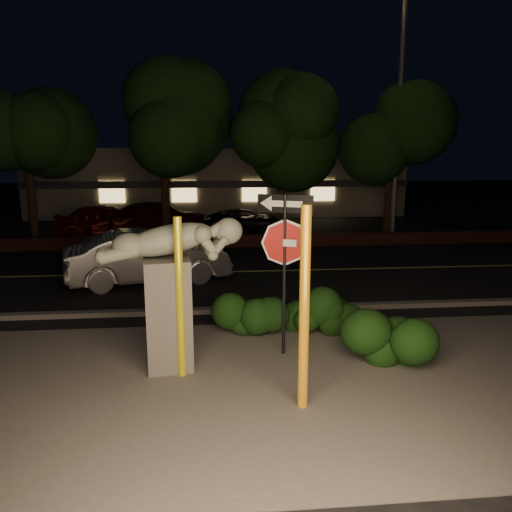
# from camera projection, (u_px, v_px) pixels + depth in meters

# --- Properties ---
(ground) EXTENTS (90.00, 90.00, 0.00)m
(ground) POSITION_uv_depth(u_px,v_px,m) (226.00, 254.00, 19.05)
(ground) COLOR black
(ground) RESTS_ON ground
(patio) EXTENTS (14.00, 6.00, 0.02)m
(patio) POSITION_uv_depth(u_px,v_px,m) (251.00, 385.00, 8.33)
(patio) COLOR #4C4944
(patio) RESTS_ON ground
(road) EXTENTS (80.00, 8.00, 0.01)m
(road) POSITION_uv_depth(u_px,v_px,m) (230.00, 272.00, 16.13)
(road) COLOR black
(road) RESTS_ON ground
(lane_marking) EXTENTS (80.00, 0.12, 0.00)m
(lane_marking) POSITION_uv_depth(u_px,v_px,m) (230.00, 272.00, 16.12)
(lane_marking) COLOR #BEBD4C
(lane_marking) RESTS_ON road
(curb) EXTENTS (80.00, 0.25, 0.12)m
(curb) POSITION_uv_depth(u_px,v_px,m) (237.00, 310.00, 12.12)
(curb) COLOR #4C4944
(curb) RESTS_ON ground
(brick_wall) EXTENTS (40.00, 0.35, 0.50)m
(brick_wall) POSITION_uv_depth(u_px,v_px,m) (225.00, 241.00, 20.26)
(brick_wall) COLOR #4C2318
(brick_wall) RESTS_ON ground
(parking_lot) EXTENTS (40.00, 12.00, 0.01)m
(parking_lot) POSITION_uv_depth(u_px,v_px,m) (221.00, 226.00, 25.87)
(parking_lot) COLOR black
(parking_lot) RESTS_ON ground
(building) EXTENTS (22.00, 10.20, 4.00)m
(building) POSITION_uv_depth(u_px,v_px,m) (218.00, 179.00, 33.23)
(building) COLOR gray
(building) RESTS_ON ground
(tree_far_a) EXTENTS (4.60, 4.60, 7.43)m
(tree_far_a) POSITION_uv_depth(u_px,v_px,m) (24.00, 113.00, 20.12)
(tree_far_a) COLOR black
(tree_far_a) RESTS_ON ground
(tree_far_b) EXTENTS (5.20, 5.20, 8.41)m
(tree_far_b) POSITION_uv_depth(u_px,v_px,m) (161.00, 97.00, 20.68)
(tree_far_b) COLOR black
(tree_far_b) RESTS_ON ground
(tree_far_c) EXTENTS (4.80, 4.80, 7.84)m
(tree_far_c) POSITION_uv_depth(u_px,v_px,m) (282.00, 107.00, 20.84)
(tree_far_c) COLOR black
(tree_far_c) RESTS_ON ground
(tree_far_d) EXTENTS (4.40, 4.40, 7.42)m
(tree_far_d) POSITION_uv_depth(u_px,v_px,m) (393.00, 114.00, 21.85)
(tree_far_d) COLOR black
(tree_far_d) RESTS_ON ground
(yellow_pole_left) EXTENTS (0.14, 0.14, 2.80)m
(yellow_pole_left) POSITION_uv_depth(u_px,v_px,m) (180.00, 299.00, 8.41)
(yellow_pole_left) COLOR yellow
(yellow_pole_left) RESTS_ON ground
(yellow_pole_right) EXTENTS (0.16, 0.16, 3.10)m
(yellow_pole_right) POSITION_uv_depth(u_px,v_px,m) (304.00, 310.00, 7.31)
(yellow_pole_right) COLOR #F4A51C
(yellow_pole_right) RESTS_ON ground
(signpost) EXTENTS (0.96, 0.44, 3.07)m
(signpost) POSITION_uv_depth(u_px,v_px,m) (285.00, 243.00, 9.17)
(signpost) COLOR black
(signpost) RESTS_ON ground
(sculpture) EXTENTS (2.53, 0.97, 2.70)m
(sculpture) POSITION_uv_depth(u_px,v_px,m) (170.00, 278.00, 8.70)
(sculpture) COLOR #4C4944
(sculpture) RESTS_ON ground
(hedge_center) EXTENTS (1.75, 0.85, 0.90)m
(hedge_center) POSITION_uv_depth(u_px,v_px,m) (247.00, 315.00, 10.51)
(hedge_center) COLOR black
(hedge_center) RESTS_ON ground
(hedge_right) EXTENTS (1.82, 1.15, 1.12)m
(hedge_right) POSITION_uv_depth(u_px,v_px,m) (319.00, 306.00, 10.77)
(hedge_right) COLOR black
(hedge_right) RESTS_ON ground
(hedge_far_right) EXTENTS (1.60, 1.04, 1.08)m
(hedge_far_right) POSITION_uv_depth(u_px,v_px,m) (387.00, 336.00, 9.09)
(hedge_far_right) COLOR black
(hedge_far_right) RESTS_ON ground
(streetlight) EXTENTS (1.58, 0.86, 11.14)m
(streetlight) POSITION_uv_depth(u_px,v_px,m) (396.00, 83.00, 20.69)
(streetlight) COLOR #4A494E
(streetlight) RESTS_ON ground
(silver_sedan) EXTENTS (5.00, 2.89, 1.56)m
(silver_sedan) POSITION_uv_depth(u_px,v_px,m) (148.00, 257.00, 14.66)
(silver_sedan) COLOR #A0A0A5
(silver_sedan) RESTS_ON ground
(parked_car_red) EXTENTS (4.82, 2.77, 1.54)m
(parked_car_red) POSITION_uv_depth(u_px,v_px,m) (108.00, 221.00, 22.41)
(parked_car_red) COLOR #66150B
(parked_car_red) RESTS_ON ground
(parked_car_darkred) EXTENTS (5.58, 4.04, 1.50)m
(parked_car_darkred) POSITION_uv_depth(u_px,v_px,m) (159.00, 218.00, 23.36)
(parked_car_darkred) COLOR #45130B
(parked_car_darkred) RESTS_ON ground
(parked_car_dark) EXTENTS (4.33, 2.33, 1.16)m
(parked_car_dark) POSITION_uv_depth(u_px,v_px,m) (247.00, 221.00, 23.62)
(parked_car_dark) COLOR black
(parked_car_dark) RESTS_ON ground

